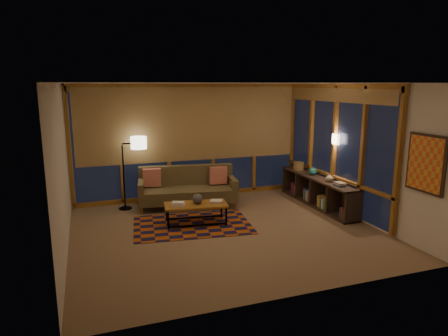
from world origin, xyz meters
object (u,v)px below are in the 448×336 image
object	(u,v)px
floor_lamp	(124,174)
bookshelf	(317,191)
coffee_table	(196,214)
sofa	(188,188)

from	to	relation	value
floor_lamp	bookshelf	world-z (taller)	floor_lamp
coffee_table	bookshelf	world-z (taller)	bookshelf
sofa	coffee_table	distance (m)	1.17
coffee_table	bookshelf	xyz separation A→B (m)	(2.90, 0.27, 0.12)
floor_lamp	bookshelf	bearing A→B (deg)	-27.06
sofa	bookshelf	xyz separation A→B (m)	(2.78, -0.87, -0.11)
sofa	coffee_table	world-z (taller)	sofa
sofa	floor_lamp	size ratio (longest dim) A/B	1.34
sofa	floor_lamp	distance (m)	1.42
sofa	bookshelf	size ratio (longest dim) A/B	0.81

